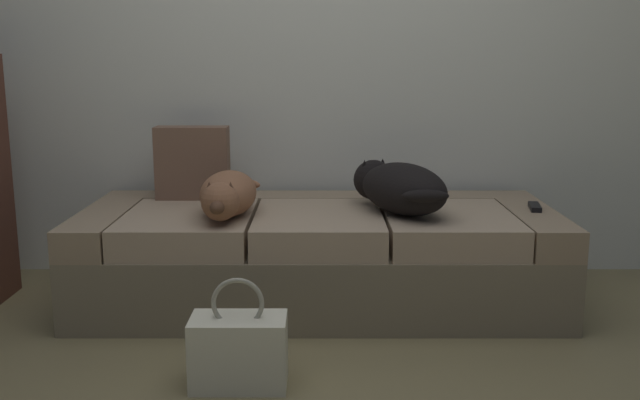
% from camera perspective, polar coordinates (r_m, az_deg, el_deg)
% --- Properties ---
extents(couch, '(2.07, 0.88, 0.43)m').
position_cam_1_polar(couch, '(3.23, 0.00, -4.44)').
color(couch, '#7E725B').
rests_on(couch, ground).
extents(dog_tan, '(0.26, 0.56, 0.19)m').
position_cam_1_polar(dog_tan, '(3.03, -7.23, 0.43)').
color(dog_tan, '#8E5D40').
rests_on(dog_tan, couch).
extents(dog_dark, '(0.48, 0.60, 0.22)m').
position_cam_1_polar(dog_dark, '(3.10, 6.30, 1.02)').
color(dog_dark, black).
rests_on(dog_dark, couch).
extents(tv_remote, '(0.07, 0.16, 0.02)m').
position_cam_1_polar(tv_remote, '(3.30, 16.74, -0.53)').
color(tv_remote, black).
rests_on(tv_remote, couch).
extents(throw_pillow, '(0.34, 0.12, 0.34)m').
position_cam_1_polar(throw_pillow, '(3.44, -9.93, 2.92)').
color(throw_pillow, brown).
rests_on(throw_pillow, couch).
extents(handbag, '(0.32, 0.18, 0.38)m').
position_cam_1_polar(handbag, '(2.47, -6.33, -11.71)').
color(handbag, '#EAE7CC').
rests_on(handbag, ground).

